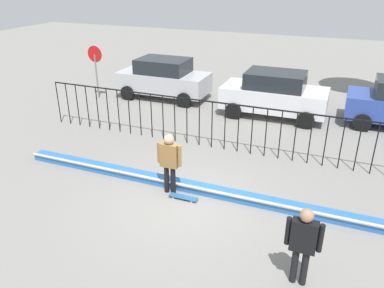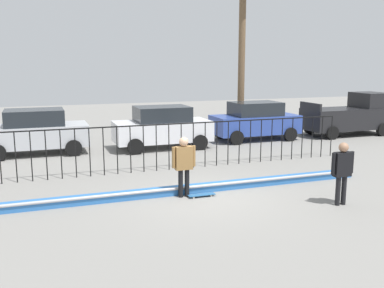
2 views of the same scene
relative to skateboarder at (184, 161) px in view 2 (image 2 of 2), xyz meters
name	(u,v)px [view 2 (image 2 of 2)]	position (x,y,z in m)	size (l,w,h in m)	color
ground_plane	(204,197)	(0.54, -0.19, -1.05)	(60.00, 60.00, 0.00)	gray
bowl_coping_ledge	(198,188)	(0.54, 0.31, -0.93)	(11.00, 0.41, 0.27)	#2D6BB7
perimeter_fence	(169,141)	(0.54, 3.27, 0.00)	(14.04, 0.04, 1.69)	black
skateboarder	(184,161)	(0.00, 0.00, 0.00)	(0.71, 0.27, 1.75)	black
skateboard	(202,195)	(0.48, -0.18, -0.99)	(0.80, 0.20, 0.07)	#26598C
camera_operator	(342,168)	(3.79, -2.13, -0.01)	(0.70, 0.26, 1.73)	black
parked_car_silver	(35,131)	(-3.97, 7.82, -0.08)	(4.30, 2.12, 1.90)	#B7BABF
parked_car_white	(162,127)	(1.43, 7.26, -0.08)	(4.30, 2.12, 1.90)	silver
parked_car_blue	(255,121)	(6.41, 7.82, -0.08)	(4.30, 2.12, 1.90)	#2D479E
pickup_truck	(350,116)	(11.94, 7.49, -0.01)	(4.70, 2.12, 2.24)	black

